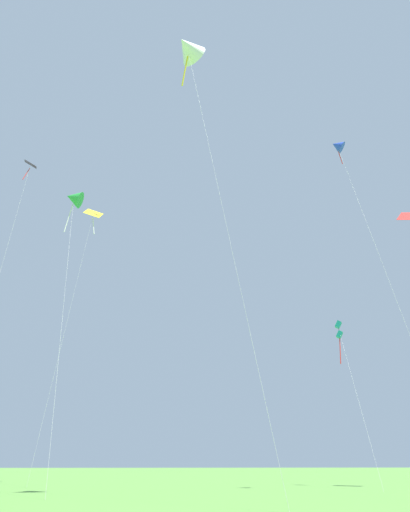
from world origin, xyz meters
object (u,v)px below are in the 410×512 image
object	(u,v)px
kite_teal_box	(339,331)
kite_blue_delta	(337,146)
kite_yellow_diamond	(92,222)
kite_green_small	(74,198)
kite_white_distant	(188,48)
kite_black_large	(26,181)

from	to	relation	value
kite_teal_box	kite_blue_delta	bearing A→B (deg)	-99.93
kite_teal_box	kite_yellow_diamond	xyz separation A→B (m)	(-22.23, 6.63, 12.56)
kite_teal_box	kite_green_small	world-z (taller)	kite_green_small
kite_yellow_diamond	kite_green_small	xyz separation A→B (m)	(-0.32, -8.68, -2.34)
kite_teal_box	kite_white_distant	distance (m)	25.22
kite_teal_box	kite_green_small	xyz separation A→B (m)	(-22.55, -2.05, 10.22)
kite_green_small	kite_yellow_diamond	bearing A→B (deg)	87.91
kite_teal_box	kite_black_large	distance (m)	29.61
kite_black_large	kite_blue_delta	bearing A→B (deg)	-13.16
kite_black_large	kite_green_small	size ratio (longest dim) A/B	1.16
kite_white_distant	kite_black_large	size ratio (longest dim) A/B	1.14
kite_yellow_diamond	kite_blue_delta	distance (m)	25.14
kite_black_large	kite_yellow_diamond	bearing A→B (deg)	58.91
kite_white_distant	kite_black_large	bearing A→B (deg)	140.12
kite_white_distant	kite_green_small	size ratio (longest dim) A/B	1.32
kite_teal_box	kite_yellow_diamond	bearing A→B (deg)	163.39
kite_green_small	kite_teal_box	bearing A→B (deg)	5.19
kite_white_distant	kite_blue_delta	world-z (taller)	kite_white_distant
kite_white_distant	kite_green_small	world-z (taller)	kite_white_distant
kite_teal_box	kite_yellow_diamond	distance (m)	26.38
kite_black_large	kite_blue_delta	xyz separation A→B (m)	(25.69, -6.01, 1.16)
kite_yellow_diamond	kite_blue_delta	world-z (taller)	kite_yellow_diamond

